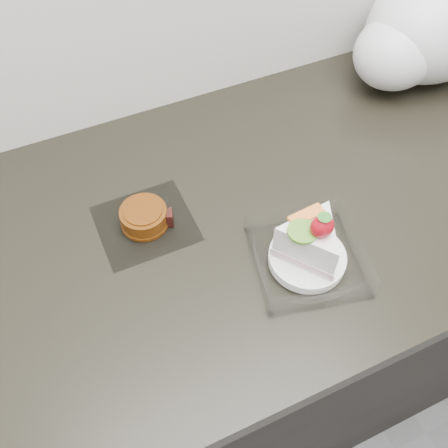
% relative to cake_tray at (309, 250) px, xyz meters
% --- Properties ---
extents(counter, '(2.04, 0.64, 0.90)m').
position_rel_cake_tray_xyz_m(counter, '(-0.02, 0.14, -0.48)').
color(counter, black).
rests_on(counter, ground).
extents(cake_tray, '(0.20, 0.20, 0.13)m').
position_rel_cake_tray_xyz_m(cake_tray, '(0.00, 0.00, 0.00)').
color(cake_tray, white).
rests_on(cake_tray, counter).
extents(mooncake_wrap, '(0.15, 0.14, 0.04)m').
position_rel_cake_tray_xyz_m(mooncake_wrap, '(-0.20, 0.18, -0.02)').
color(mooncake_wrap, white).
rests_on(mooncake_wrap, counter).
extents(plastic_bag, '(0.38, 0.32, 0.27)m').
position_rel_cake_tray_xyz_m(plastic_bag, '(0.45, 0.32, 0.07)').
color(plastic_bag, silver).
rests_on(plastic_bag, counter).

